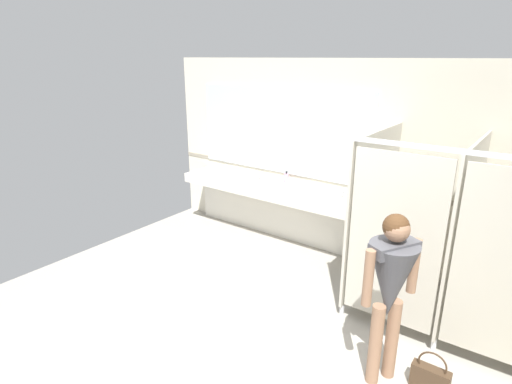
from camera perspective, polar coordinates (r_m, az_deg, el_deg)
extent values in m
cube|color=#9E998E|center=(4.06, 3.55, -24.57)|extent=(7.35, 5.73, 0.10)
cube|color=beige|center=(5.55, 18.78, 3.12)|extent=(7.35, 0.12, 2.69)
cube|color=#9E937F|center=(5.57, 18.26, 0.07)|extent=(7.35, 0.01, 0.06)
cube|color=silver|center=(6.12, 1.79, 0.28)|extent=(3.00, 0.54, 0.14)
cube|color=silver|center=(6.45, 2.91, -2.94)|extent=(3.00, 0.08, 0.74)
cube|color=beige|center=(6.76, -6.23, 2.13)|extent=(0.41, 0.30, 0.11)
cylinder|color=silver|center=(6.89, -5.08, 3.37)|extent=(0.04, 0.04, 0.11)
cylinder|color=silver|center=(6.84, -5.40, 3.63)|extent=(0.03, 0.11, 0.03)
sphere|color=silver|center=(6.86, -4.58, 3.09)|extent=(0.04, 0.04, 0.04)
cube|color=beige|center=(6.30, -1.18, 1.01)|extent=(0.41, 0.30, 0.11)
cylinder|color=silver|center=(6.43, -0.04, 2.35)|extent=(0.04, 0.04, 0.11)
cylinder|color=silver|center=(6.38, -0.34, 2.63)|extent=(0.03, 0.11, 0.03)
sphere|color=silver|center=(6.41, 0.52, 2.06)|extent=(0.04, 0.04, 0.04)
cube|color=beige|center=(5.89, 4.62, -0.28)|extent=(0.41, 0.30, 0.11)
cylinder|color=silver|center=(6.03, 5.71, 1.18)|extent=(0.04, 0.04, 0.11)
cylinder|color=silver|center=(5.98, 5.45, 1.46)|extent=(0.03, 0.11, 0.03)
sphere|color=silver|center=(6.02, 6.32, 0.85)|extent=(0.04, 0.04, 0.04)
cube|color=beige|center=(5.56, 11.20, -1.75)|extent=(0.41, 0.30, 0.11)
cylinder|color=silver|center=(5.71, 12.18, -0.17)|extent=(0.04, 0.04, 0.11)
cylinder|color=silver|center=(5.65, 11.97, 0.12)|extent=(0.03, 0.11, 0.03)
sphere|color=silver|center=(5.70, 12.84, -0.51)|extent=(0.04, 0.04, 0.04)
cube|color=silver|center=(6.14, 3.36, 8.46)|extent=(2.90, 0.02, 1.25)
cube|color=#B2AD9E|center=(4.90, 15.86, -2.37)|extent=(0.03, 1.44, 1.83)
cylinder|color=silver|center=(4.79, 11.84, -15.69)|extent=(0.05, 0.05, 0.12)
cube|color=#B2AD9E|center=(4.69, 26.91, -4.68)|extent=(0.03, 1.44, 1.83)
cylinder|color=silver|center=(4.57, 23.46, -18.82)|extent=(0.05, 0.05, 0.12)
cube|color=#B2AD9E|center=(4.15, 18.61, -6.47)|extent=(0.88, 0.03, 1.73)
cube|color=#B2AD9E|center=(4.02, 31.86, -9.28)|extent=(0.89, 0.06, 1.73)
cube|color=#B7BABF|center=(3.77, 27.01, 5.00)|extent=(1.99, 0.04, 0.04)
cylinder|color=#8C664C|center=(3.96, 18.35, -18.80)|extent=(0.11, 0.11, 0.76)
cylinder|color=#8C664C|center=(3.86, 16.25, -19.69)|extent=(0.11, 0.11, 0.76)
cone|color=#47474C|center=(3.59, 18.22, -11.71)|extent=(0.54, 0.54, 0.66)
cube|color=#47474C|center=(3.45, 18.71, -7.39)|extent=(0.34, 0.44, 0.10)
cylinder|color=#8C664C|center=(3.70, 21.10, -9.57)|extent=(0.08, 0.08, 0.48)
cylinder|color=#8C664C|center=(3.40, 15.35, -11.47)|extent=(0.08, 0.08, 0.48)
sphere|color=#8C664C|center=(3.38, 18.99, -4.90)|extent=(0.21, 0.21, 0.21)
sphere|color=#472D19|center=(3.39, 18.90, -4.61)|extent=(0.21, 0.21, 0.21)
cube|color=#3F2D1E|center=(4.10, 23.04, -22.75)|extent=(0.31, 0.10, 0.21)
torus|color=#3F2D1E|center=(4.01, 23.32, -21.15)|extent=(0.24, 0.02, 0.24)
cylinder|color=#D899B2|center=(6.09, 4.24, 1.74)|extent=(0.07, 0.07, 0.18)
cylinder|color=black|center=(6.06, 4.26, 2.73)|extent=(0.03, 0.03, 0.04)
cylinder|color=beige|center=(5.76, 4.58, 0.37)|extent=(0.07, 0.07, 0.11)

